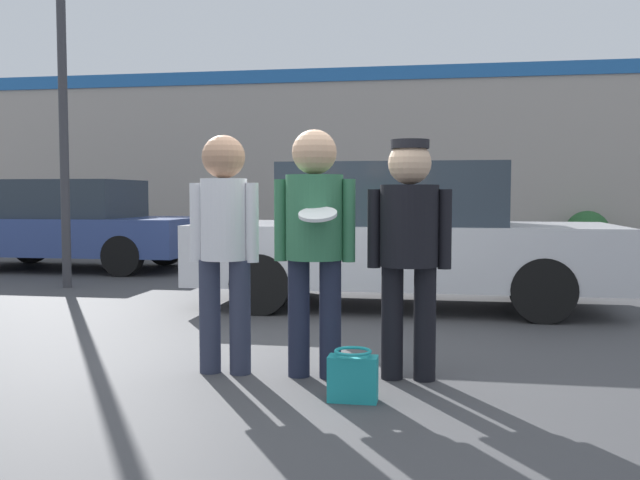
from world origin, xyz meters
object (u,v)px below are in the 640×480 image
object	(u,v)px
parked_car_near	(400,236)
handbag	(353,376)
person_middle_with_frisbee	(314,229)
shrub	(587,233)
parked_car_far	(71,225)
person_left	(224,234)
person_right	(409,236)

from	to	relation	value
parked_car_near	handbag	distance (m)	3.82
parked_car_near	handbag	xyz separation A→B (m)	(-0.05, -3.76, -0.63)
person_middle_with_frisbee	shrub	distance (m)	11.37
person_middle_with_frisbee	parked_car_far	size ratio (longest dim) A/B	0.40
person_left	parked_car_far	size ratio (longest dim) A/B	0.40
shrub	handbag	size ratio (longest dim) A/B	2.86
parked_car_far	handbag	world-z (taller)	parked_car_far
person_middle_with_frisbee	handbag	size ratio (longest dim) A/B	5.33
parked_car_near	shrub	size ratio (longest dim) A/B	5.03
handbag	person_middle_with_frisbee	bearing A→B (deg)	122.09
person_left	person_right	distance (m)	1.28
person_left	person_right	world-z (taller)	person_left
person_left	parked_car_far	distance (m)	7.83
parked_car_near	handbag	bearing A→B (deg)	-90.83
person_right	handbag	distance (m)	1.06
person_right	parked_car_far	bearing A→B (deg)	133.60
person_middle_with_frisbee	handbag	bearing A→B (deg)	-57.91
person_left	person_middle_with_frisbee	world-z (taller)	person_middle_with_frisbee
person_left	person_right	xyz separation A→B (m)	(1.28, 0.05, -0.00)
person_right	parked_car_far	xyz separation A→B (m)	(-5.94, 6.24, -0.24)
parked_car_near	parked_car_far	world-z (taller)	parked_car_near
person_middle_with_frisbee	shrub	bearing A→B (deg)	70.37
parked_car_far	handbag	bearing A→B (deg)	-50.42
person_left	handbag	bearing A→B (deg)	-28.64
person_left	person_right	bearing A→B (deg)	2.11
parked_car_far	handbag	distance (m)	8.87
person_right	parked_car_near	xyz separation A→B (m)	(-0.25, 3.18, -0.19)
person_right	parked_car_near	size ratio (longest dim) A/B	0.35
shrub	handbag	xyz separation A→B (m)	(-3.48, -11.22, -0.30)
person_right	shrub	bearing A→B (deg)	73.40
person_right	shrub	world-z (taller)	person_right
person_middle_with_frisbee	parked_car_near	xyz separation A→B (m)	(0.39, 3.23, -0.24)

